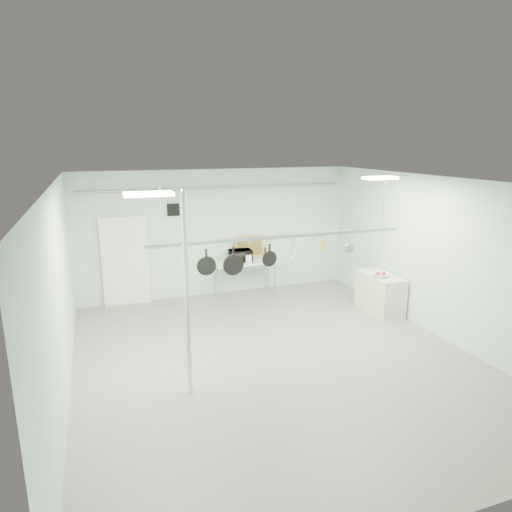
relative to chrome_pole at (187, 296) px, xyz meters
name	(u,v)px	position (x,y,z in m)	size (l,w,h in m)	color
floor	(276,359)	(1.70, 0.60, -1.60)	(8.00, 8.00, 0.00)	gray
ceiling	(278,182)	(1.70, 0.60, 1.59)	(7.00, 8.00, 0.02)	silver
back_wall	(218,233)	(1.70, 4.59, 0.00)	(7.00, 0.02, 3.20)	#ADCFC6
right_wall	(439,258)	(5.19, 0.60, 0.00)	(0.02, 8.00, 3.20)	#ADCFC6
door	(126,262)	(-0.60, 4.54, -0.55)	(1.10, 0.10, 2.20)	silver
wall_vent	(173,210)	(0.60, 4.57, 0.65)	(0.30, 0.04, 0.30)	black
conduit_pipe	(218,188)	(1.70, 4.50, 1.15)	(0.07, 0.07, 6.60)	gray
chrome_pole	(187,296)	(0.00, 0.00, 0.00)	(0.08, 0.08, 3.20)	silver
prep_table	(245,264)	(2.30, 4.20, -0.77)	(1.60, 0.70, 0.91)	silver
side_cabinet	(380,293)	(4.85, 2.00, -1.15)	(0.60, 1.20, 0.90)	beige
pot_rack	(281,235)	(1.90, 0.90, 0.63)	(4.80, 0.06, 1.00)	#B7B7BC
light_panel_left	(149,194)	(-0.50, -0.20, 1.56)	(0.65, 0.30, 0.05)	white
light_panel_right	(380,178)	(4.10, 1.20, 1.56)	(0.65, 0.30, 0.05)	white
microwave	(240,256)	(2.18, 4.21, -0.54)	(0.55, 0.37, 0.31)	black
coffee_canister	(248,258)	(2.34, 4.06, -0.59)	(0.18, 0.18, 0.21)	white
painting_large	(250,247)	(2.53, 4.50, -0.41)	(0.78, 0.05, 0.58)	gold
painting_small	(261,252)	(2.84, 4.50, -0.57)	(0.30, 0.04, 0.25)	black
fruit_bowl	(381,275)	(4.74, 1.86, -0.66)	(0.35, 0.35, 0.09)	white
skillet_left	(206,262)	(0.52, 0.90, 0.25)	(0.33, 0.06, 0.46)	black
skillet_mid	(233,261)	(1.00, 0.90, 0.23)	(0.38, 0.06, 0.51)	black
skillet_right	(269,255)	(1.67, 0.90, 0.29)	(0.28, 0.06, 0.40)	black
whisk	(293,251)	(2.13, 0.90, 0.32)	(0.17, 0.17, 0.33)	#ADACB0
grater	(323,245)	(2.74, 0.90, 0.38)	(0.08, 0.02, 0.20)	gold
saucepan	(349,246)	(3.29, 0.90, 0.33)	(0.17, 0.10, 0.30)	silver
fruit_cluster	(381,273)	(4.74, 1.86, -0.62)	(0.24, 0.24, 0.09)	#9D0E15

